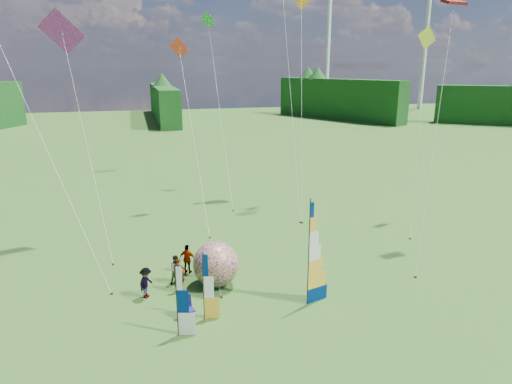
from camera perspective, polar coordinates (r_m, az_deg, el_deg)
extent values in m
plane|color=#3F702F|center=(21.41, 5.59, -17.01)|extent=(220.00, 220.00, 0.00)
sphere|color=#11008D|center=(24.81, -5.05, -8.97)|extent=(3.20, 3.20, 2.46)
imported|color=#66594C|center=(24.53, -9.59, -10.26)|extent=(0.78, 0.66, 1.82)
imported|color=#66594C|center=(25.45, -9.88, -9.53)|extent=(0.83, 0.47, 1.63)
imported|color=#66594C|center=(24.32, -13.59, -10.98)|extent=(0.89, 1.10, 1.63)
imported|color=#66594C|center=(26.54, -8.56, -8.28)|extent=(1.07, 0.87, 1.72)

